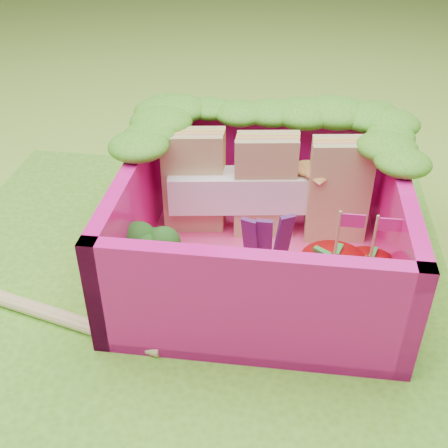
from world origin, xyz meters
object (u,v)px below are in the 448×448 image
bento_box (261,222)px  strawberry_left (331,284)px  strawberry_right (366,283)px  sandwich_stack (267,187)px  broccoli (147,254)px

bento_box → strawberry_left: 0.46m
strawberry_right → sandwich_stack: bearing=131.6°
strawberry_right → bento_box: bearing=150.8°
strawberry_left → strawberry_right: (0.16, 0.05, -0.02)m
broccoli → strawberry_right: 0.98m
bento_box → sandwich_stack: (0.01, 0.27, 0.04)m
bento_box → strawberry_right: size_ratio=2.71×
broccoli → strawberry_left: bearing=-4.6°
strawberry_left → strawberry_right: bearing=18.7°
sandwich_stack → strawberry_right: size_ratio=2.22×
bento_box → strawberry_right: bento_box is taller
strawberry_left → bento_box: bearing=135.3°
strawberry_left → strawberry_right: strawberry_left is taller
bento_box → strawberry_left: strawberry_left is taller
broccoli → sandwich_stack: bearing=45.8°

